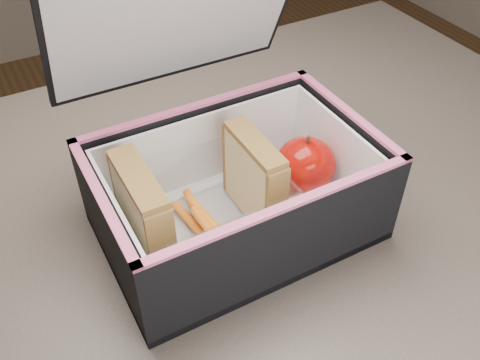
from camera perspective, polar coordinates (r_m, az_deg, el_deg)
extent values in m
cube|color=brown|center=(0.67, -2.74, -4.58)|extent=(1.20, 0.80, 0.03)
cube|color=#382D26|center=(1.38, 11.79, 1.94)|extent=(0.05, 0.05, 0.72)
cube|color=black|center=(0.63, -6.92, 16.49)|extent=(0.30, 0.09, 0.18)
cube|color=tan|center=(0.57, -11.03, -4.29)|extent=(0.01, 0.10, 0.11)
cube|color=#CF697A|center=(0.57, -10.17, -4.30)|extent=(0.01, 0.10, 0.10)
cube|color=tan|center=(0.57, -9.41, -3.71)|extent=(0.01, 0.10, 0.11)
cube|color=brown|center=(0.53, -10.93, 0.23)|extent=(0.03, 0.10, 0.01)
cube|color=tan|center=(0.60, 0.83, -0.22)|extent=(0.01, 0.09, 0.10)
cube|color=#CF697A|center=(0.61, 1.49, -0.25)|extent=(0.01, 0.09, 0.09)
cube|color=tan|center=(0.61, 2.15, 0.26)|extent=(0.01, 0.09, 0.10)
cube|color=brown|center=(0.57, 1.58, 3.92)|extent=(0.03, 0.10, 0.01)
cylinder|color=orange|center=(0.63, -4.47, -3.43)|extent=(0.02, 0.08, 0.01)
cylinder|color=orange|center=(0.61, -3.49, -4.10)|extent=(0.02, 0.08, 0.01)
cylinder|color=orange|center=(0.59, -3.52, -4.09)|extent=(0.02, 0.08, 0.01)
cylinder|color=orange|center=(0.62, -5.10, -4.65)|extent=(0.02, 0.08, 0.01)
cylinder|color=orange|center=(0.59, -2.88, -5.67)|extent=(0.01, 0.08, 0.01)
cylinder|color=orange|center=(0.58, -3.16, -5.56)|extent=(0.01, 0.08, 0.01)
cube|color=white|center=(0.67, 6.12, -0.80)|extent=(0.09, 0.09, 0.01)
ellipsoid|color=#92000A|center=(0.65, 6.97, 1.61)|extent=(0.08, 0.08, 0.07)
cylinder|color=#432D18|center=(0.62, 7.25, 4.26)|extent=(0.01, 0.01, 0.01)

